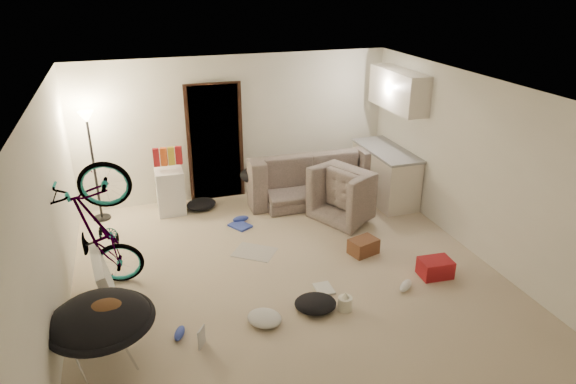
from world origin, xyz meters
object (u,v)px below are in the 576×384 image
object	(u,v)px
armchair	(354,197)
tv_box	(105,280)
mini_fridge	(170,192)
drink_case_a	(363,246)
juicer	(345,303)
saucer_chair	(102,329)
bicycle	(103,256)
floor_lamp	(90,143)
kitchen_counter	(385,175)
drink_case_b	(435,268)
sofa	(308,180)

from	to	relation	value
armchair	tv_box	world-z (taller)	armchair
mini_fridge	drink_case_a	bearing A→B (deg)	-41.99
drink_case_a	juicer	bearing A→B (deg)	-140.69
mini_fridge	armchair	bearing A→B (deg)	-19.17
juicer	saucer_chair	bearing A→B (deg)	-177.68
armchair	bicycle	distance (m)	4.07
drink_case_a	juicer	world-z (taller)	juicer
bicycle	saucer_chair	world-z (taller)	bicycle
saucer_chair	juicer	world-z (taller)	saucer_chair
armchair	tv_box	bearing A→B (deg)	83.37
saucer_chair	tv_box	size ratio (longest dim) A/B	1.17
juicer	drink_case_a	bearing A→B (deg)	55.65
floor_lamp	kitchen_counter	size ratio (longest dim) A/B	1.21
floor_lamp	drink_case_b	bearing A→B (deg)	-36.77
juicer	bicycle	bearing A→B (deg)	153.49
drink_case_a	juicer	size ratio (longest dim) A/B	1.59
tv_box	drink_case_a	bearing A→B (deg)	-4.93
floor_lamp	sofa	bearing A→B (deg)	-3.23
bicycle	drink_case_b	world-z (taller)	bicycle
armchair	sofa	bearing A→B (deg)	1.93
saucer_chair	juicer	size ratio (longest dim) A/B	4.35
armchair	drink_case_a	world-z (taller)	armchair
tv_box	kitchen_counter	bearing A→B (deg)	14.27
saucer_chair	tv_box	bearing A→B (deg)	90.00
kitchen_counter	bicycle	world-z (taller)	bicycle
bicycle	floor_lamp	bearing A→B (deg)	9.15
sofa	floor_lamp	bearing A→B (deg)	-2.64
bicycle	saucer_chair	size ratio (longest dim) A/B	1.68
armchair	juicer	distance (m)	2.70
drink_case_a	drink_case_b	size ratio (longest dim) A/B	0.94
kitchen_counter	saucer_chair	distance (m)	5.59
floor_lamp	armchair	bearing A→B (deg)	-15.53
drink_case_a	tv_box	bearing A→B (deg)	165.51
bicycle	mini_fridge	world-z (taller)	bicycle
bicycle	armchair	bearing A→B (deg)	-68.57
tv_box	juicer	xyz separation A→B (m)	(2.72, -1.05, -0.20)
kitchen_counter	tv_box	size ratio (longest dim) A/B	1.63
kitchen_counter	saucer_chair	xyz separation A→B (m)	(-4.73, -2.98, 0.01)
juicer	kitchen_counter	bearing A→B (deg)	55.07
saucer_chair	drink_case_a	bearing A→B (deg)	19.94
mini_fridge	drink_case_b	world-z (taller)	mini_fridge
tv_box	drink_case_a	world-z (taller)	tv_box
kitchen_counter	juicer	distance (m)	3.52
floor_lamp	juicer	xyz separation A→B (m)	(2.82, -3.52, -1.21)
sofa	mini_fridge	size ratio (longest dim) A/B	2.99
drink_case_a	armchair	bearing A→B (deg)	55.55
sofa	saucer_chair	xyz separation A→B (m)	(-3.45, -3.43, 0.12)
floor_lamp	tv_box	xyz separation A→B (m)	(0.10, -2.47, -1.00)
armchair	bicycle	bearing A→B (deg)	79.30
kitchen_counter	tv_box	xyz separation A→B (m)	(-4.73, -1.82, -0.14)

